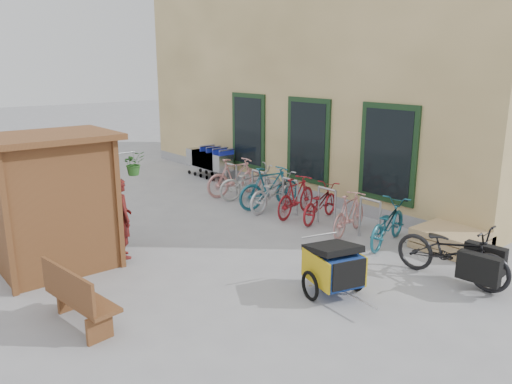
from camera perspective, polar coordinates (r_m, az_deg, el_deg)
ground at (r=9.09m, az=3.58°, el=-8.45°), size 80.00×80.00×0.00m
building at (r=16.18m, az=10.07°, el=14.07°), size 6.07×13.00×7.00m
kiosk at (r=9.15m, az=-22.77°, el=0.80°), size 2.49×1.65×2.40m
bike_rack at (r=12.08m, az=3.92°, el=-0.06°), size 0.05×5.35×0.86m
pallet_stack at (r=10.46m, az=21.23°, el=-5.11°), size 1.00×1.20×0.40m
bench at (r=7.38m, az=-19.78°, el=-11.18°), size 0.60×1.43×0.88m
shopping_carts at (r=15.95m, az=-5.36°, el=3.78°), size 0.58×1.94×1.03m
child_trailer at (r=7.94m, az=8.87°, el=-8.25°), size 0.98×1.54×0.89m
cargo_bike at (r=8.94m, az=21.68°, el=-6.43°), size 0.86×1.99×1.02m
person_kiosk at (r=9.58m, az=-15.07°, el=-2.91°), size 0.44×0.60×1.52m
bike_0 at (r=10.31m, az=14.78°, el=-3.47°), size 1.79×1.04×0.89m
bike_1 at (r=10.77m, az=10.61°, el=-2.45°), size 1.56×0.82×0.90m
bike_2 at (r=11.59m, az=7.31°, el=-1.25°), size 1.70×1.01×0.84m
bike_3 at (r=11.87m, az=4.61°, el=-0.51°), size 1.66×0.85×0.96m
bike_4 at (r=12.36m, az=2.07°, el=0.05°), size 1.85×0.90×0.93m
bike_5 at (r=12.50m, az=1.54°, el=0.53°), size 1.81×0.72×1.06m
bike_6 at (r=13.35m, az=-0.59°, el=1.17°), size 1.90×1.10×0.94m
bike_7 at (r=13.70m, az=-2.40°, el=1.74°), size 1.80×0.69×1.05m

